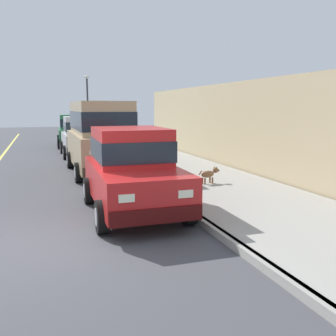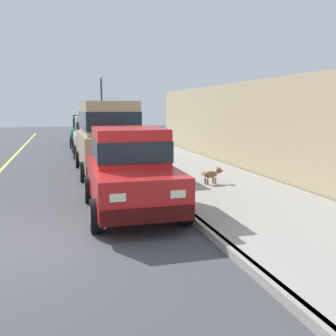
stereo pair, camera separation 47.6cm
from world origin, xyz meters
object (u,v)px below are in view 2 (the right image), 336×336
(car_green_hatchback, at_px, (86,130))
(dog_brown, at_px, (212,174))
(street_lamp, at_px, (102,99))
(car_silver_hatchback, at_px, (92,135))
(car_tan_van, at_px, (107,134))
(car_red_hatchback, at_px, (130,169))

(car_green_hatchback, xyz_separation_m, dog_brown, (2.70, -13.23, -0.55))
(car_green_hatchback, height_order, street_lamp, street_lamp)
(car_silver_hatchback, relative_size, dog_brown, 5.09)
(car_tan_van, bearing_deg, street_lamp, 84.72)
(car_tan_van, distance_m, dog_brown, 4.49)
(dog_brown, bearing_deg, street_lamp, 93.95)
(car_tan_van, bearing_deg, car_red_hatchback, -91.15)
(car_silver_hatchback, bearing_deg, street_lamp, 81.06)
(car_red_hatchback, distance_m, car_tan_van, 5.26)
(car_red_hatchback, distance_m, street_lamp, 19.90)
(car_red_hatchback, relative_size, car_green_hatchback, 0.99)
(car_red_hatchback, bearing_deg, car_green_hatchback, 90.03)
(car_tan_van, distance_m, car_green_hatchback, 9.70)
(street_lamp, bearing_deg, car_green_hatchback, -106.80)
(car_tan_van, height_order, car_silver_hatchback, car_tan_van)
(car_red_hatchback, xyz_separation_m, car_tan_van, (0.11, 5.24, 0.42))
(car_red_hatchback, distance_m, car_silver_hatchback, 10.48)
(car_red_hatchback, bearing_deg, car_tan_van, 88.85)
(car_tan_van, bearing_deg, car_green_hatchback, 90.67)
(car_green_hatchback, relative_size, dog_brown, 5.17)
(car_green_hatchback, height_order, dog_brown, car_green_hatchback)
(car_silver_hatchback, xyz_separation_m, street_lamp, (1.46, 9.27, 1.93))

